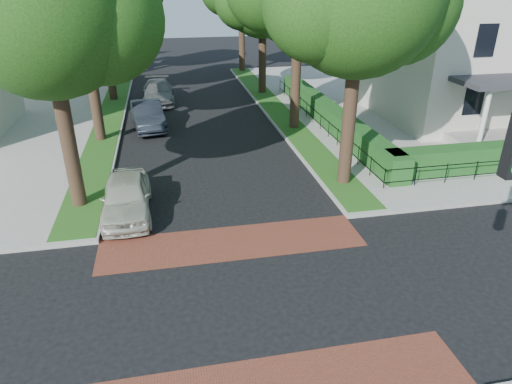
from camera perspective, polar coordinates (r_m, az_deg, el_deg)
ground at (r=13.22m, az=-0.82°, el=-13.57°), size 120.00×120.00×0.00m
sidewalk_ne at (r=37.01m, az=24.66°, el=10.39°), size 30.00×30.00×0.15m
crosswalk_far at (r=15.79m, az=-2.98°, el=-6.33°), size 9.00×2.20×0.01m
grass_strip_ne at (r=31.16m, az=2.51°, el=10.34°), size 1.60×29.80×0.02m
grass_strip_nw at (r=30.52m, az=-17.85°, el=8.81°), size 1.60×29.80×0.02m
tree_left_near at (r=17.70m, az=-24.51°, el=20.00°), size 7.50×6.45×10.20m
hedge_main_road at (r=27.89m, az=9.22°, el=9.46°), size 1.00×18.00×1.20m
fence_main_road at (r=27.67m, az=7.62°, el=9.11°), size 0.06×18.00×0.90m
house_victorian at (r=32.49m, az=26.78°, el=18.97°), size 13.00×13.05×12.48m
parked_car_front at (r=17.91m, az=-15.90°, el=-0.53°), size 1.85×4.45×1.51m
parked_car_middle at (r=28.15m, az=-13.38°, el=9.32°), size 2.24×4.90×1.56m
parked_car_rear at (r=34.00m, az=-12.13°, el=12.13°), size 2.17×5.19×1.50m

